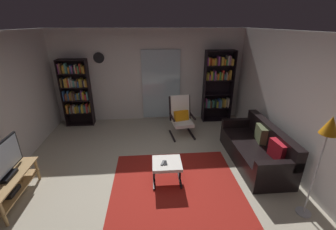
{
  "coord_description": "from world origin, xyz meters",
  "views": [
    {
      "loc": [
        0.02,
        -3.41,
        2.73
      ],
      "look_at": [
        0.35,
        0.63,
        1.03
      ],
      "focal_mm": 23.61,
      "sensor_mm": 36.0,
      "label": 1
    }
  ],
  "objects_px": {
    "television": "(2,163)",
    "leather_sofa": "(257,149)",
    "ottoman": "(167,165)",
    "tv_remote": "(163,163)",
    "lounge_armchair": "(181,115)",
    "wall_clock": "(99,58)",
    "bookshelf_near_sofa": "(218,83)",
    "cell_phone": "(165,163)",
    "tv_stand": "(9,186)",
    "floor_lamp_by_sofa": "(328,135)",
    "bookshelf_near_tv": "(76,91)"
  },
  "relations": [
    {
      "from": "leather_sofa",
      "to": "ottoman",
      "type": "xyz_separation_m",
      "value": [
        -1.91,
        -0.46,
        0.05
      ]
    },
    {
      "from": "lounge_armchair",
      "to": "tv_remote",
      "type": "bearing_deg",
      "value": -107.33
    },
    {
      "from": "tv_stand",
      "to": "cell_phone",
      "type": "height_order",
      "value": "tv_stand"
    },
    {
      "from": "television",
      "to": "bookshelf_near_tv",
      "type": "distance_m",
      "value": 3.01
    },
    {
      "from": "lounge_armchair",
      "to": "floor_lamp_by_sofa",
      "type": "bearing_deg",
      "value": -61.07
    },
    {
      "from": "bookshelf_near_tv",
      "to": "ottoman",
      "type": "height_order",
      "value": "bookshelf_near_tv"
    },
    {
      "from": "ottoman",
      "to": "floor_lamp_by_sofa",
      "type": "xyz_separation_m",
      "value": [
        2.05,
        -0.92,
        1.02
      ]
    },
    {
      "from": "leather_sofa",
      "to": "cell_phone",
      "type": "relative_size",
      "value": 13.55
    },
    {
      "from": "cell_phone",
      "to": "wall_clock",
      "type": "xyz_separation_m",
      "value": [
        -1.58,
        2.95,
        1.43
      ]
    },
    {
      "from": "wall_clock",
      "to": "bookshelf_near_sofa",
      "type": "bearing_deg",
      "value": -3.54
    },
    {
      "from": "bookshelf_near_tv",
      "to": "leather_sofa",
      "type": "distance_m",
      "value": 4.82
    },
    {
      "from": "leather_sofa",
      "to": "cell_phone",
      "type": "bearing_deg",
      "value": -165.75
    },
    {
      "from": "bookshelf_near_sofa",
      "to": "cell_phone",
      "type": "relative_size",
      "value": 14.62
    },
    {
      "from": "lounge_armchair",
      "to": "cell_phone",
      "type": "xyz_separation_m",
      "value": [
        -0.55,
        -1.89,
        -0.11
      ]
    },
    {
      "from": "television",
      "to": "bookshelf_near_tv",
      "type": "xyz_separation_m",
      "value": [
        0.28,
        2.99,
        0.26
      ]
    },
    {
      "from": "bookshelf_near_sofa",
      "to": "wall_clock",
      "type": "bearing_deg",
      "value": 176.46
    },
    {
      "from": "bookshelf_near_sofa",
      "to": "lounge_armchair",
      "type": "bearing_deg",
      "value": -143.88
    },
    {
      "from": "cell_phone",
      "to": "wall_clock",
      "type": "distance_m",
      "value": 3.64
    },
    {
      "from": "tv_remote",
      "to": "cell_phone",
      "type": "xyz_separation_m",
      "value": [
        0.04,
        -0.0,
        -0.0
      ]
    },
    {
      "from": "floor_lamp_by_sofa",
      "to": "cell_phone",
      "type": "bearing_deg",
      "value": 156.92
    },
    {
      "from": "bookshelf_near_tv",
      "to": "cell_phone",
      "type": "bearing_deg",
      "value": -50.69
    },
    {
      "from": "tv_stand",
      "to": "bookshelf_near_tv",
      "type": "bearing_deg",
      "value": 84.71
    },
    {
      "from": "tv_stand",
      "to": "floor_lamp_by_sofa",
      "type": "relative_size",
      "value": 0.7
    },
    {
      "from": "tv_stand",
      "to": "bookshelf_near_sofa",
      "type": "distance_m",
      "value": 5.27
    },
    {
      "from": "lounge_armchair",
      "to": "wall_clock",
      "type": "relative_size",
      "value": 3.53
    },
    {
      "from": "television",
      "to": "lounge_armchair",
      "type": "xyz_separation_m",
      "value": [
        3.08,
        2.13,
        -0.2
      ]
    },
    {
      "from": "leather_sofa",
      "to": "lounge_armchair",
      "type": "height_order",
      "value": "lounge_armchair"
    },
    {
      "from": "bookshelf_near_sofa",
      "to": "wall_clock",
      "type": "xyz_separation_m",
      "value": [
        -3.3,
        0.2,
        0.73
      ]
    },
    {
      "from": "ottoman",
      "to": "tv_remote",
      "type": "distance_m",
      "value": 0.11
    },
    {
      "from": "tv_stand",
      "to": "lounge_armchair",
      "type": "xyz_separation_m",
      "value": [
        3.08,
        2.14,
        0.23
      ]
    },
    {
      "from": "ottoman",
      "to": "wall_clock",
      "type": "bearing_deg",
      "value": 118.95
    },
    {
      "from": "ottoman",
      "to": "tv_remote",
      "type": "height_order",
      "value": "tv_remote"
    },
    {
      "from": "television",
      "to": "wall_clock",
      "type": "bearing_deg",
      "value": 73.45
    },
    {
      "from": "television",
      "to": "leather_sofa",
      "type": "relative_size",
      "value": 0.5
    },
    {
      "from": "television",
      "to": "lounge_armchair",
      "type": "bearing_deg",
      "value": 34.66
    },
    {
      "from": "lounge_armchair",
      "to": "leather_sofa",
      "type": "bearing_deg",
      "value": -45.14
    },
    {
      "from": "tv_stand",
      "to": "bookshelf_near_tv",
      "type": "height_order",
      "value": "bookshelf_near_tv"
    },
    {
      "from": "television",
      "to": "bookshelf_near_sofa",
      "type": "distance_m",
      "value": 5.21
    },
    {
      "from": "cell_phone",
      "to": "floor_lamp_by_sofa",
      "type": "bearing_deg",
      "value": -27.08
    },
    {
      "from": "tv_stand",
      "to": "wall_clock",
      "type": "height_order",
      "value": "wall_clock"
    },
    {
      "from": "tv_stand",
      "to": "wall_clock",
      "type": "relative_size",
      "value": 3.93
    },
    {
      "from": "bookshelf_near_tv",
      "to": "television",
      "type": "bearing_deg",
      "value": -95.28
    },
    {
      "from": "bookshelf_near_tv",
      "to": "wall_clock",
      "type": "distance_m",
      "value": 1.1
    },
    {
      "from": "tv_stand",
      "to": "floor_lamp_by_sofa",
      "type": "distance_m",
      "value": 4.78
    },
    {
      "from": "bookshelf_near_tv",
      "to": "tv_remote",
      "type": "relative_size",
      "value": 12.87
    },
    {
      "from": "leather_sofa",
      "to": "wall_clock",
      "type": "height_order",
      "value": "wall_clock"
    },
    {
      "from": "tv_remote",
      "to": "leather_sofa",
      "type": "bearing_deg",
      "value": 33.56
    },
    {
      "from": "television",
      "to": "ottoman",
      "type": "bearing_deg",
      "value": 5.9
    },
    {
      "from": "ottoman",
      "to": "tv_remote",
      "type": "xyz_separation_m",
      "value": [
        -0.08,
        -0.03,
        0.08
      ]
    },
    {
      "from": "bookshelf_near_sofa",
      "to": "cell_phone",
      "type": "bearing_deg",
      "value": -122.08
    }
  ]
}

